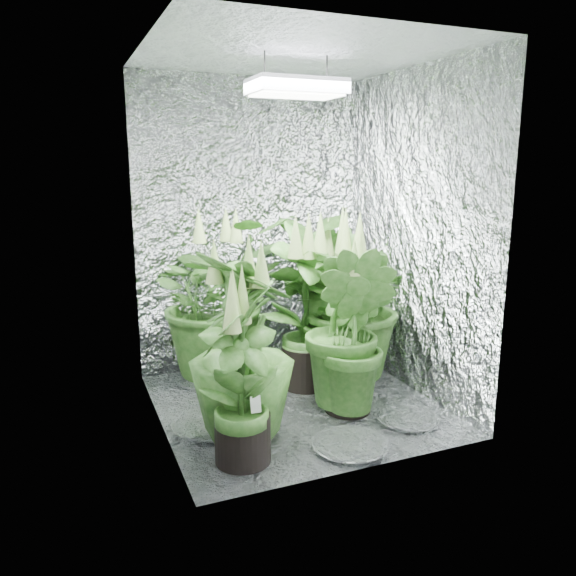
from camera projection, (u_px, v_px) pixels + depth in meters
The scene contains 13 objects.
ground at pixel (295, 404), 3.41m from camera, with size 1.60×1.60×0.00m, color silver.
walls at pixel (296, 241), 3.19m from camera, with size 1.62×1.62×2.00m.
ceiling at pixel (297, 53), 2.97m from camera, with size 1.60×1.60×0.01m, color silver.
grow_lamp at pixel (296, 88), 3.01m from camera, with size 0.50×0.30×0.22m.
plant_a at pixel (216, 297), 3.75m from camera, with size 1.27×1.27×1.17m.
plant_b at pixel (306, 308), 3.57m from camera, with size 0.75×0.75×1.15m.
plant_c at pixel (333, 301), 3.91m from camera, with size 0.67×0.67×1.07m.
plant_d at pixel (241, 348), 2.90m from camera, with size 0.75×0.75×1.08m.
plant_e at pixel (345, 302), 3.65m from camera, with size 1.09×1.09×1.14m.
plant_f at pixel (242, 378), 2.66m from camera, with size 0.64×0.64×0.95m.
plant_g at pixel (349, 331), 3.21m from camera, with size 0.74×0.74×1.06m.
circulation_fan at pixel (362, 355), 3.77m from camera, with size 0.18×0.35×0.41m.
plant_label at pixel (256, 404), 2.69m from camera, with size 0.05×0.01×0.08m, color white.
Camera 1 is at (-1.25, -2.92, 1.43)m, focal length 35.00 mm.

